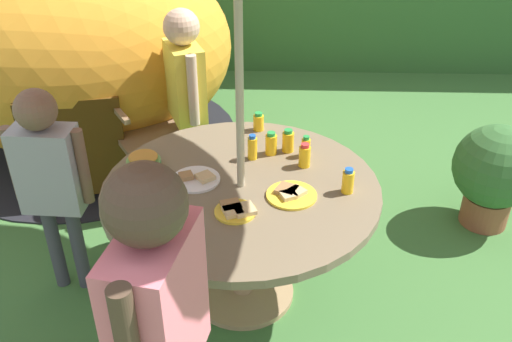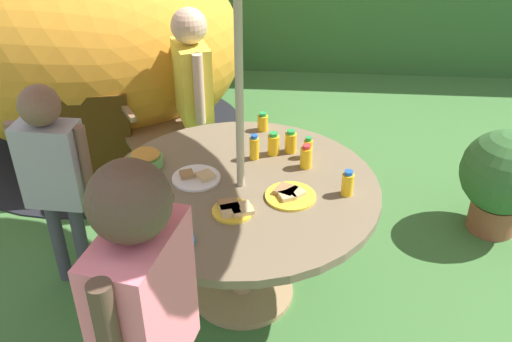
# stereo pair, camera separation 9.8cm
# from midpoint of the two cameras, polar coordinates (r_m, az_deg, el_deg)

# --- Properties ---
(ground_plane) EXTENTS (10.00, 10.00, 0.02)m
(ground_plane) POSITION_cam_midpoint_polar(r_m,az_deg,el_deg) (3.07, -0.41, -12.30)
(ground_plane) COLOR #3D6B33
(garden_table) EXTENTS (1.30, 1.30, 0.68)m
(garden_table) POSITION_cam_midpoint_polar(r_m,az_deg,el_deg) (2.69, -0.46, -3.45)
(garden_table) COLOR tan
(garden_table) RESTS_ON ground_plane
(wooden_chair) EXTENTS (0.67, 0.66, 1.05)m
(wooden_chair) POSITION_cam_midpoint_polar(r_m,az_deg,el_deg) (3.73, -9.60, 6.71)
(wooden_chair) COLOR brown
(wooden_chair) RESTS_ON ground_plane
(dome_tent) EXTENTS (2.63, 2.63, 1.47)m
(dome_tent) POSITION_cam_midpoint_polar(r_m,az_deg,el_deg) (4.34, -15.59, 11.93)
(dome_tent) COLOR orange
(dome_tent) RESTS_ON ground_plane
(potted_plant) EXTENTS (0.50, 0.50, 0.65)m
(potted_plant) POSITION_cam_midpoint_polar(r_m,az_deg,el_deg) (3.59, 24.43, -0.56)
(potted_plant) COLOR brown
(potted_plant) RESTS_ON ground_plane
(child_in_yellow_shirt) EXTENTS (0.29, 0.39, 1.24)m
(child_in_yellow_shirt) POSITION_cam_midpoint_polar(r_m,az_deg,el_deg) (3.45, -5.62, 8.95)
(child_in_yellow_shirt) COLOR brown
(child_in_yellow_shirt) RESTS_ON ground_plane
(child_in_grey_shirt) EXTENTS (0.39, 0.19, 1.13)m
(child_in_grey_shirt) POSITION_cam_midpoint_polar(r_m,az_deg,el_deg) (2.86, -18.95, 0.58)
(child_in_grey_shirt) COLOR #3F3F47
(child_in_grey_shirt) RESTS_ON ground_plane
(child_in_pink_shirt) EXTENTS (0.26, 0.46, 1.39)m
(child_in_pink_shirt) POSITION_cam_midpoint_polar(r_m,az_deg,el_deg) (1.77, -9.64, -13.24)
(child_in_pink_shirt) COLOR navy
(child_in_pink_shirt) RESTS_ON ground_plane
(snack_bowl) EXTENTS (0.17, 0.17, 0.08)m
(snack_bowl) POSITION_cam_midpoint_polar(r_m,az_deg,el_deg) (2.81, -10.11, 1.26)
(snack_bowl) COLOR #66B259
(snack_bowl) RESTS_ON garden_table
(plate_far_right) EXTENTS (0.23, 0.23, 0.03)m
(plate_far_right) POSITION_cam_midpoint_polar(r_m,az_deg,el_deg) (2.55, 4.55, -2.42)
(plate_far_right) COLOR yellow
(plate_far_right) RESTS_ON garden_table
(plate_center_front) EXTENTS (0.19, 0.18, 0.03)m
(plate_center_front) POSITION_cam_midpoint_polar(r_m,az_deg,el_deg) (2.44, -1.15, -3.93)
(plate_center_front) COLOR yellow
(plate_center_front) RESTS_ON garden_table
(plate_center_back) EXTENTS (0.23, 0.23, 0.03)m
(plate_center_back) POSITION_cam_midpoint_polar(r_m,az_deg,el_deg) (2.68, -4.98, -0.65)
(plate_center_back) COLOR white
(plate_center_back) RESTS_ON garden_table
(plate_mid_left) EXTENTS (0.18, 0.18, 0.03)m
(plate_mid_left) POSITION_cam_midpoint_polar(r_m,az_deg,el_deg) (2.30, -7.20, -6.94)
(plate_mid_left) COLOR #338CD8
(plate_mid_left) RESTS_ON garden_table
(juice_bottle_near_left) EXTENTS (0.05, 0.05, 0.12)m
(juice_bottle_near_left) POSITION_cam_midpoint_polar(r_m,az_deg,el_deg) (2.58, 10.33, -1.26)
(juice_bottle_near_left) COLOR yellow
(juice_bottle_near_left) RESTS_ON garden_table
(juice_bottle_near_right) EXTENTS (0.06, 0.06, 0.12)m
(juice_bottle_near_right) POSITION_cam_midpoint_polar(r_m,az_deg,el_deg) (2.88, 4.50, 2.95)
(juice_bottle_near_right) COLOR yellow
(juice_bottle_near_right) RESTS_ON garden_table
(juice_bottle_far_left) EXTENTS (0.06, 0.06, 0.10)m
(juice_bottle_far_left) POSITION_cam_midpoint_polar(r_m,az_deg,el_deg) (3.08, 1.61, 4.96)
(juice_bottle_far_left) COLOR yellow
(juice_bottle_far_left) RESTS_ON garden_table
(juice_bottle_mid_right) EXTENTS (0.05, 0.05, 0.13)m
(juice_bottle_mid_right) POSITION_cam_midpoint_polar(r_m,az_deg,el_deg) (2.81, 0.83, 2.38)
(juice_bottle_mid_right) COLOR yellow
(juice_bottle_mid_right) RESTS_ON garden_table
(juice_bottle_front_edge) EXTENTS (0.06, 0.06, 0.12)m
(juice_bottle_front_edge) POSITION_cam_midpoint_polar(r_m,az_deg,el_deg) (2.75, 6.10, 1.42)
(juice_bottle_front_edge) COLOR yellow
(juice_bottle_front_edge) RESTS_ON garden_table
(juice_bottle_back_edge) EXTENTS (0.05, 0.05, 0.11)m
(juice_bottle_back_edge) POSITION_cam_midpoint_polar(r_m,az_deg,el_deg) (2.84, 6.28, 2.33)
(juice_bottle_back_edge) COLOR yellow
(juice_bottle_back_edge) RESTS_ON garden_table
(juice_bottle_spot_a) EXTENTS (0.06, 0.06, 0.12)m
(juice_bottle_spot_a) POSITION_cam_midpoint_polar(r_m,az_deg,el_deg) (2.85, 2.77, 2.72)
(juice_bottle_spot_a) COLOR yellow
(juice_bottle_spot_a) RESTS_ON garden_table
(cup_near) EXTENTS (0.06, 0.06, 0.06)m
(cup_near) POSITION_cam_midpoint_polar(r_m,az_deg,el_deg) (2.56, -10.71, -2.32)
(cup_near) COLOR #4C99D8
(cup_near) RESTS_ON garden_table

